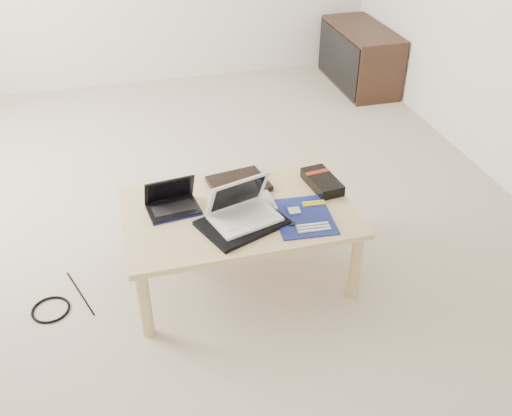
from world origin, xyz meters
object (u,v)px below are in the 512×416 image
object	(u,v)px
gpu_box	(322,182)
coffee_table	(239,218)
netbook	(172,203)
white_laptop	(242,210)
media_cabinet	(359,57)

from	to	relation	value
gpu_box	coffee_table	bearing A→B (deg)	-168.11
netbook	white_laptop	distance (m)	0.35
white_laptop	netbook	bearing A→B (deg)	149.36
media_cabinet	gpu_box	world-z (taller)	media_cabinet
coffee_table	media_cabinet	distance (m)	2.72
coffee_table	netbook	xyz separation A→B (m)	(-0.30, 0.09, 0.08)
coffee_table	gpu_box	bearing A→B (deg)	11.89
coffee_table	netbook	size ratio (longest dim) A/B	4.22
netbook	gpu_box	distance (m)	0.77
coffee_table	white_laptop	world-z (taller)	white_laptop
media_cabinet	gpu_box	size ratio (longest dim) A/B	3.38
white_laptop	gpu_box	world-z (taller)	white_laptop
media_cabinet	white_laptop	distance (m)	2.80
media_cabinet	white_laptop	size ratio (longest dim) A/B	2.59
media_cabinet	netbook	bearing A→B (deg)	-131.92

